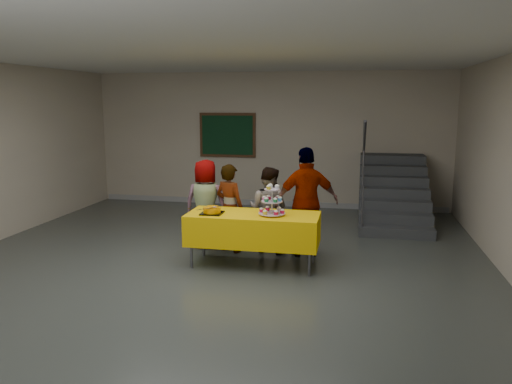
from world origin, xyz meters
TOP-DOWN VIEW (x-y plane):
  - room_shell at (0.00, 0.02)m, footprint 10.00×10.04m
  - bake_table at (0.55, 0.75)m, footprint 1.88×0.78m
  - cupcake_stand at (0.83, 0.70)m, footprint 0.38×0.38m
  - bear_cake at (-0.02, 0.63)m, footprint 0.32×0.36m
  - schoolchild_a at (-0.40, 1.54)m, footprint 0.71×0.46m
  - schoolchild_b at (0.04, 1.38)m, footprint 0.60×0.51m
  - schoolchild_c at (0.64, 1.49)m, footprint 0.76×0.65m
  - schoolchild_d at (1.25, 1.39)m, footprint 1.06×0.72m
  - staircase at (2.70, 4.13)m, footprint 1.30×2.40m
  - noticeboard at (-0.93, 4.96)m, footprint 1.30×0.05m

SIDE VIEW (x-z plane):
  - staircase at x=2.70m, z-range -0.53..1.51m
  - bake_table at x=0.55m, z-range 0.17..0.94m
  - schoolchild_c at x=0.64m, z-range 0.00..1.35m
  - schoolchild_b at x=0.04m, z-range 0.00..1.40m
  - schoolchild_a at x=-0.40m, z-range 0.00..1.44m
  - bear_cake at x=-0.02m, z-range 0.77..0.89m
  - schoolchild_d at x=1.25m, z-range 0.00..1.68m
  - cupcake_stand at x=0.83m, z-range 0.72..1.16m
  - noticeboard at x=-0.93m, z-range 1.10..2.10m
  - room_shell at x=0.00m, z-range 0.62..3.64m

